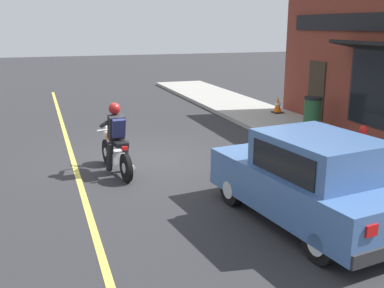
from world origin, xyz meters
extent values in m
plane|color=#2B2B2D|center=(0.00, 0.00, 0.00)|extent=(80.00, 80.00, 0.00)
cube|color=#9E9B93|center=(5.13, 3.00, 0.07)|extent=(2.60, 22.00, 0.14)
cube|color=#D1C64C|center=(-1.80, 3.00, 0.00)|extent=(0.12, 19.80, 0.01)
cube|color=maroon|center=(6.68, -0.21, 2.10)|extent=(0.50, 9.50, 4.20)
cube|color=#2D2319|center=(6.41, 2.41, 1.05)|extent=(0.04, 0.90, 2.10)
cube|color=black|center=(6.40, -0.21, 3.35)|extent=(0.06, 8.07, 0.50)
cylinder|color=black|center=(-1.02, -0.01, 0.31)|extent=(0.18, 0.63, 0.62)
cylinder|color=silver|center=(-1.02, -0.01, 0.31)|extent=(0.15, 0.23, 0.22)
cylinder|color=black|center=(-0.83, -1.39, 0.31)|extent=(0.18, 0.63, 0.62)
cylinder|color=silver|center=(-0.83, -1.39, 0.31)|extent=(0.15, 0.23, 0.22)
cube|color=silver|center=(-0.92, -0.75, 0.39)|extent=(0.33, 0.43, 0.24)
ellipsoid|color=orange|center=(-0.95, -0.50, 0.80)|extent=(0.37, 0.56, 0.24)
cube|color=black|center=(-0.89, -0.98, 0.76)|extent=(0.33, 0.59, 0.10)
cylinder|color=silver|center=(-1.01, -0.11, 0.62)|extent=(0.11, 0.33, 0.68)
cylinder|color=silver|center=(-0.99, -0.23, 0.91)|extent=(0.56, 0.12, 0.04)
sphere|color=silver|center=(-1.01, -0.06, 0.79)|extent=(0.16, 0.16, 0.16)
cylinder|color=silver|center=(-0.71, -1.13, 0.29)|extent=(0.15, 0.56, 0.08)
cube|color=red|center=(-0.84, -1.34, 0.73)|extent=(0.13, 0.08, 0.08)
cylinder|color=black|center=(-1.09, -0.84, 0.43)|extent=(0.19, 0.37, 0.71)
cylinder|color=black|center=(-0.73, -0.80, 0.43)|extent=(0.19, 0.37, 0.71)
cube|color=#232328|center=(-0.91, -0.80, 1.08)|extent=(0.38, 0.37, 0.57)
cylinder|color=#232328|center=(-1.14, -0.59, 1.12)|extent=(0.16, 0.53, 0.26)
cylinder|color=#232328|center=(-0.75, -0.54, 1.12)|extent=(0.16, 0.53, 0.26)
sphere|color=#A51919|center=(-0.92, -0.74, 1.49)|extent=(0.26, 0.26, 0.26)
cube|color=navy|center=(-0.89, -0.96, 1.10)|extent=(0.31, 0.28, 0.42)
cylinder|color=black|center=(0.80, -3.30, 0.30)|extent=(0.25, 0.62, 0.60)
cylinder|color=silver|center=(0.80, -3.30, 0.30)|extent=(0.24, 0.35, 0.33)
cylinder|color=black|center=(2.23, -3.11, 0.30)|extent=(0.25, 0.62, 0.60)
cylinder|color=silver|center=(2.23, -3.11, 0.30)|extent=(0.24, 0.35, 0.33)
cylinder|color=black|center=(1.10, -5.68, 0.30)|extent=(0.25, 0.62, 0.60)
cylinder|color=silver|center=(1.10, -5.68, 0.30)|extent=(0.24, 0.35, 0.33)
cube|color=#42669E|center=(1.66, -4.39, 0.60)|extent=(2.10, 3.88, 0.70)
cube|color=#42669E|center=(1.70, -4.64, 1.24)|extent=(1.67, 2.07, 0.66)
cube|color=black|center=(1.59, -3.78, 1.19)|extent=(1.36, 0.51, 0.51)
cube|color=black|center=(0.98, -4.73, 1.22)|extent=(0.22, 1.51, 0.46)
cube|color=black|center=(2.42, -4.55, 1.22)|extent=(0.22, 1.51, 0.46)
cube|color=silver|center=(0.92, -2.61, 0.72)|extent=(0.24, 0.07, 0.14)
cube|color=red|center=(1.40, -6.30, 0.74)|extent=(0.20, 0.07, 0.16)
cube|color=silver|center=(1.93, -2.48, 0.72)|extent=(0.24, 0.07, 0.14)
cube|color=#28282B|center=(1.43, -2.58, 0.35)|extent=(1.61, 0.32, 0.20)
cylinder|color=red|center=(4.61, -2.21, 0.22)|extent=(0.24, 0.24, 0.16)
cylinder|color=red|center=(4.61, -2.21, 0.59)|extent=(0.18, 0.18, 0.58)
sphere|color=red|center=(4.61, -2.21, 0.92)|extent=(0.20, 0.20, 0.20)
cylinder|color=red|center=(4.48, -2.21, 0.64)|extent=(0.10, 0.08, 0.08)
cylinder|color=red|center=(4.74, -2.21, 0.64)|extent=(0.10, 0.08, 0.08)
cylinder|color=#23512D|center=(5.56, 1.29, 0.59)|extent=(0.52, 0.52, 0.90)
cylinder|color=black|center=(5.56, 1.29, 1.08)|extent=(0.56, 0.56, 0.08)
cube|color=black|center=(5.78, 3.83, 0.16)|extent=(0.36, 0.36, 0.04)
cone|color=orange|center=(5.78, 3.83, 0.46)|extent=(0.28, 0.28, 0.56)
cylinder|color=white|center=(5.78, 3.83, 0.48)|extent=(0.20, 0.20, 0.08)
camera|label=1|loc=(-2.47, -10.51, 3.28)|focal=42.00mm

